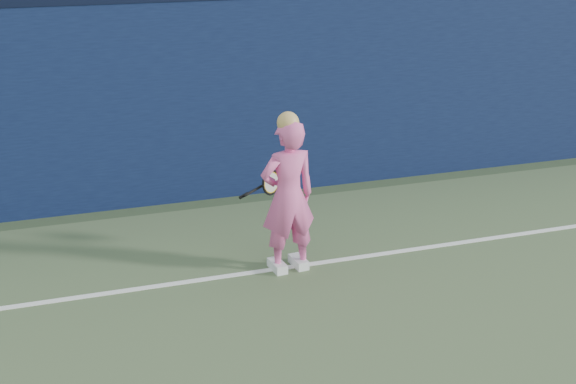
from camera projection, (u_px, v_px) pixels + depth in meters
name	position (u px, v px, depth m)	size (l,w,h in m)	color
backstop_wall	(223.00, 99.00, 10.13)	(24.00, 0.40, 2.50)	#0B1433
player	(288.00, 196.00, 8.05)	(0.61, 0.43, 1.67)	pink
racket	(269.00, 184.00, 8.45)	(0.51, 0.18, 0.28)	black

